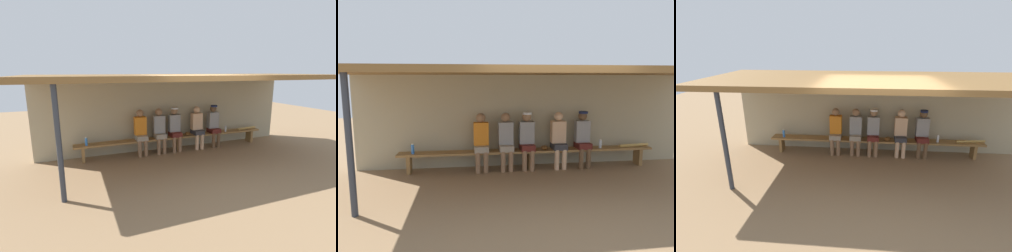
# 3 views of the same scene
# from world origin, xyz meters

# --- Properties ---
(ground_plane) EXTENTS (24.00, 24.00, 0.00)m
(ground_plane) POSITION_xyz_m (0.00, 0.00, 0.00)
(ground_plane) COLOR #8C6D4C
(back_wall) EXTENTS (8.00, 0.20, 2.20)m
(back_wall) POSITION_xyz_m (0.00, 2.00, 1.10)
(back_wall) COLOR tan
(back_wall) RESTS_ON ground
(dugout_roof) EXTENTS (8.00, 2.80, 0.12)m
(dugout_roof) POSITION_xyz_m (0.00, 0.70, 2.26)
(dugout_roof) COLOR brown
(dugout_roof) RESTS_ON back_wall
(support_post) EXTENTS (0.10, 0.10, 2.20)m
(support_post) POSITION_xyz_m (-3.20, -0.55, 1.10)
(support_post) COLOR #2D333D
(support_post) RESTS_ON ground
(bench) EXTENTS (6.00, 0.36, 0.46)m
(bench) POSITION_xyz_m (0.00, 1.55, 0.39)
(bench) COLOR olive
(bench) RESTS_ON ground
(player_in_white) EXTENTS (0.34, 0.42, 1.34)m
(player_in_white) POSITION_xyz_m (1.30, 1.55, 0.75)
(player_in_white) COLOR #591E19
(player_in_white) RESTS_ON ground
(player_in_blue) EXTENTS (0.34, 0.42, 1.34)m
(player_in_blue) POSITION_xyz_m (0.71, 1.55, 0.73)
(player_in_blue) COLOR #333338
(player_in_blue) RESTS_ON ground
(player_leftmost) EXTENTS (0.34, 0.42, 1.34)m
(player_leftmost) POSITION_xyz_m (-0.56, 1.55, 0.73)
(player_leftmost) COLOR gray
(player_leftmost) RESTS_ON ground
(player_in_red) EXTENTS (0.34, 0.42, 1.34)m
(player_in_red) POSITION_xyz_m (-1.13, 1.55, 0.73)
(player_in_red) COLOR gray
(player_in_red) RESTS_ON ground
(player_shirtless_tan) EXTENTS (0.34, 0.42, 1.34)m
(player_shirtless_tan) POSITION_xyz_m (-0.06, 1.55, 0.75)
(player_shirtless_tan) COLOR #591E19
(player_shirtless_tan) RESTS_ON ground
(water_bottle_green) EXTENTS (0.07, 0.07, 0.23)m
(water_bottle_green) POSITION_xyz_m (-2.65, 1.50, 0.57)
(water_bottle_green) COLOR blue
(water_bottle_green) RESTS_ON bench
(water_bottle_clear) EXTENTS (0.07, 0.07, 0.21)m
(water_bottle_clear) POSITION_xyz_m (1.73, 1.50, 0.56)
(water_bottle_clear) COLOR silver
(water_bottle_clear) RESTS_ON bench
(baseball_glove_tan) EXTENTS (0.23, 0.28, 0.09)m
(baseball_glove_tan) POSITION_xyz_m (0.36, 1.52, 0.51)
(baseball_glove_tan) COLOR brown
(baseball_glove_tan) RESTS_ON bench
(baseball_bat) EXTENTS (0.79, 0.16, 0.07)m
(baseball_bat) POSITION_xyz_m (2.63, 1.55, 0.49)
(baseball_bat) COLOR tan
(baseball_bat) RESTS_ON bench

